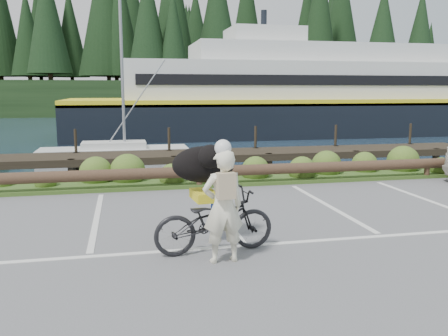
% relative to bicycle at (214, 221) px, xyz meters
% --- Properties ---
extents(ground, '(72.00, 72.00, 0.00)m').
position_rel_bicycle_xyz_m(ground, '(0.58, 0.59, -0.53)').
color(ground, '#59595B').
extents(harbor_backdrop, '(170.00, 160.00, 30.00)m').
position_rel_bicycle_xyz_m(harbor_backdrop, '(0.97, 79.10, -0.53)').
color(harbor_backdrop, '#1A2C3E').
rests_on(harbor_backdrop, ground).
extents(vegetation_strip, '(34.00, 1.60, 0.10)m').
position_rel_bicycle_xyz_m(vegetation_strip, '(0.58, 5.89, -0.48)').
color(vegetation_strip, '#3D5B21').
rests_on(vegetation_strip, ground).
extents(log_rail, '(32.00, 0.30, 0.60)m').
position_rel_bicycle_xyz_m(log_rail, '(0.58, 5.19, -0.53)').
color(log_rail, '#443021').
rests_on(log_rail, ground).
extents(bicycle, '(2.07, 0.90, 1.06)m').
position_rel_bicycle_xyz_m(bicycle, '(0.00, 0.00, 0.00)').
color(bicycle, black).
rests_on(bicycle, ground).
extents(cyclist, '(0.69, 0.49, 1.77)m').
position_rel_bicycle_xyz_m(cyclist, '(0.05, -0.47, 0.36)').
color(cyclist, '#EFEACA').
rests_on(cyclist, ground).
extents(dog, '(0.65, 1.15, 0.64)m').
position_rel_bicycle_xyz_m(dog, '(-0.06, 0.64, 0.85)').
color(dog, black).
rests_on(dog, bicycle).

